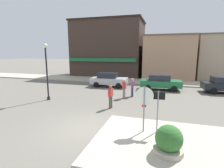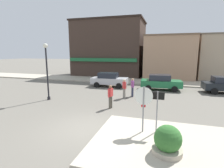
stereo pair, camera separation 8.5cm
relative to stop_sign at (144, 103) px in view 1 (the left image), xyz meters
name	(u,v)px [view 1 (the left image)]	position (x,y,z in m)	size (l,w,h in m)	color
ground_plane	(88,128)	(-2.79, -0.13, -1.52)	(160.00, 160.00, 0.00)	#6B665B
sidewalk_corner	(171,145)	(1.20, -0.79, -1.44)	(6.40, 4.80, 0.15)	#B7AD99
kerb_far	(134,81)	(-2.79, 14.58, -1.44)	(80.00, 4.00, 0.15)	#B7AD99
stop_sign	(144,103)	(0.00, 0.00, 0.00)	(0.82, 0.08, 2.30)	gray
one_way_sign	(158,108)	(0.61, 0.13, -0.19)	(0.60, 0.06, 2.10)	gray
planter	(169,143)	(1.08, -1.54, -0.96)	(1.10, 1.10, 1.23)	#ADA38E
lamp_post	(46,63)	(-8.07, 3.96, 1.44)	(0.36, 0.36, 4.54)	black
parked_car_nearest	(109,79)	(-5.01, 10.59, -0.71)	(4.06, 2.00, 1.56)	#B7B7BC
parked_car_second	(160,82)	(0.53, 10.46, -0.71)	(4.11, 2.08, 1.56)	#1E6B3D
pedestrian_crossing_near	(124,88)	(-2.29, 6.16, -0.65)	(0.37, 0.52, 1.61)	gray
pedestrian_crossing_far	(111,96)	(-2.60, 3.30, -0.65)	(0.29, 0.56, 1.61)	#4C473D
pedestrian_kerb_side	(132,87)	(-1.73, 6.94, -0.65)	(0.33, 0.55, 1.61)	#2D334C
building_corner_shop	(109,49)	(-7.97, 20.19, 2.85)	(11.08, 7.69, 8.73)	#3D2D26
building_storefront_left_near	(168,57)	(1.36, 19.98, 1.55)	(6.85, 7.89, 6.12)	tan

